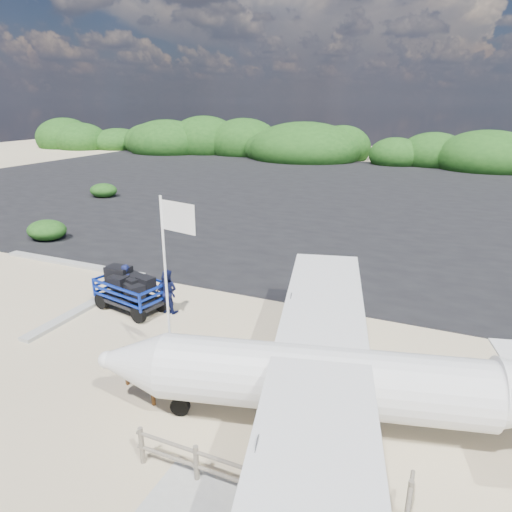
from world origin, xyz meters
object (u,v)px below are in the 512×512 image
Objects in this scene: flagpole at (174,391)px; baggage_cart at (132,310)px; aircraft_large at (496,219)px; crew_a at (127,285)px; crew_c at (166,294)px; signboard at (140,394)px; crew_b at (167,291)px.

baggage_cart is at bearing 139.13° from flagpole.
crew_a is at bearing 42.69° from aircraft_large.
crew_a reaches higher than crew_c.
flagpole is 0.97m from signboard.
crew_a is 1.88m from crew_c.
crew_a is at bearing 16.22° from crew_c.
aircraft_large is (10.13, 27.57, 0.00)m from flagpole.
baggage_cart is 1.82× the size of crew_c.
crew_b is at bearing 125.43° from flagpole.
aircraft_large is (15.21, 23.21, -0.94)m from crew_a.
crew_c is 0.11× the size of aircraft_large.
flagpole reaches higher than crew_a.
signboard is 5.56m from crew_c.
baggage_cart is 1.94× the size of signboard.
baggage_cart is at bearing 12.31° from crew_b.
crew_c is (1.88, 0.06, -0.07)m from crew_a.
baggage_cart is 27.78m from aircraft_large.
flagpole is 3.44× the size of crew_c.
baggage_cart reaches higher than signboard.
crew_a is at bearing 154.20° from baggage_cart.
baggage_cart is 0.20× the size of aircraft_large.
crew_a is at bearing 1.14° from crew_b.
aircraft_large reaches higher than signboard.
crew_a is at bearing 151.92° from signboard.
signboard is 30.15m from aircraft_large.
crew_a is at bearing 139.38° from flagpole.
crew_b is 0.12× the size of aircraft_large.
crew_c is at bearing -163.33° from crew_a.
crew_b is at bearing 28.43° from baggage_cart.
crew_c is 26.73m from aircraft_large.
baggage_cart is 1.70× the size of crew_b.
crew_c is at bearing 45.99° from aircraft_large.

